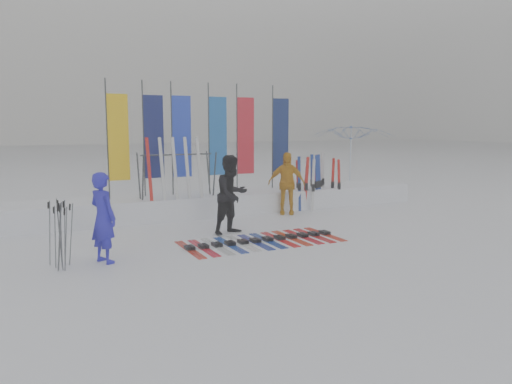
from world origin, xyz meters
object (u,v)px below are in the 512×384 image
person_black (232,195)px  ski_row (262,240)px  ski_rack (177,169)px  tent_canopy (352,160)px  person_blue (103,218)px  person_yellow (286,183)px

person_black → ski_row: size_ratio=0.53×
person_black → ski_rack: person_black is taller
tent_canopy → ski_rack: 7.18m
tent_canopy → ski_rack: bearing=-167.9°
person_blue → ski_row: (3.43, 0.19, -0.83)m
person_black → tent_canopy: 7.50m
person_yellow → ski_row: (-2.21, -2.79, -0.87)m
person_blue → tent_canopy: bearing=-88.1°
person_black → person_yellow: (2.46, 1.71, -0.04)m
person_black → ski_rack: size_ratio=0.92×
ski_rack → person_black: bearing=-75.6°
person_blue → tent_canopy: tent_canopy is taller
person_blue → ski_row: person_blue is taller
person_blue → person_black: 3.42m
person_black → ski_rack: bearing=85.1°
person_yellow → tent_canopy: tent_canopy is taller
person_black → person_yellow: person_black is taller
person_blue → person_yellow: bearing=-88.4°
ski_row → ski_rack: ski_rack is taller
person_black → tent_canopy: size_ratio=0.63×
person_blue → ski_rack: (2.57, 3.64, 0.52)m
ski_rack → person_yellow: bearing=-12.1°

